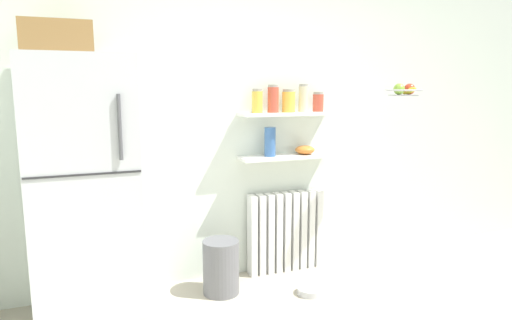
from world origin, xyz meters
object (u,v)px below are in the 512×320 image
Objects in this scene: shelf_bowl at (305,150)px; storage_jar_2 at (289,101)px; storage_jar_3 at (304,98)px; trash_bin at (221,267)px; hanging_fruit_basket at (404,91)px; storage_jar_0 at (257,101)px; pet_food_bowl at (310,291)px; storage_jar_1 at (273,99)px; vase at (270,142)px; refrigerator at (84,185)px; storage_jar_4 at (318,102)px; radiator at (286,232)px.

storage_jar_2 is at bearing 180.00° from shelf_bowl.
storage_jar_3 reaches higher than trash_bin.
storage_jar_2 reaches higher than shelf_bowl.
hanging_fruit_basket reaches higher than shelf_bowl.
hanging_fruit_basket is at bearing -20.89° from storage_jar_0.
storage_jar_2 is at bearing 88.05° from pet_food_bowl.
shelf_bowl is at bearing -0.00° from storage_jar_2.
storage_jar_1 is 1.19× the size of storage_jar_2.
storage_jar_0 is 0.60m from shelf_bowl.
vase is 0.33m from shelf_bowl.
storage_jar_0 is at bearing -180.00° from storage_jar_1.
shelf_bowl is (0.02, 0.00, -0.44)m from storage_jar_3.
refrigerator is at bearing -179.53° from trash_bin.
storage_jar_0 is at bearing 180.00° from storage_jar_3.
storage_jar_0 is at bearing -180.00° from storage_jar_4.
pet_food_bowl is at bearing -22.77° from trash_bin.
storage_jar_0 is 0.83× the size of storage_jar_3.
vase is at bearing -180.00° from storage_jar_4.
storage_jar_1 is at bearing 180.00° from storage_jar_3.
pet_food_bowl is at bearing -91.83° from radiator.
refrigerator reaches higher than storage_jar_3.
trash_bin is at bearing -166.01° from storage_jar_3.
refrigerator is 1.84m from storage_jar_3.
radiator is at bearing 12.27° from storage_jar_1.
trash_bin is at bearing -168.02° from storage_jar_4.
pet_food_bowl is at bearing -108.31° from storage_jar_3.
refrigerator is 1.46m from vase.
shelf_bowl is at bearing 0.00° from storage_jar_3.
storage_jar_1 is at bearing 0.00° from storage_jar_0.
refrigerator is 10.56× the size of storage_jar_2.
storage_jar_4 reaches higher than radiator.
storage_jar_4 is 1.54m from pet_food_bowl.
storage_jar_0 is at bearing 180.00° from shelf_bowl.
storage_jar_2 is 0.94× the size of pet_food_bowl.
refrigerator is at bearing -172.02° from storage_jar_1.
trash_bin is (-0.52, -0.20, -1.28)m from storage_jar_1.
refrigerator is 2.86× the size of radiator.
storage_jar_1 is at bearing 180.00° from storage_jar_2.
hanging_fruit_basket is (0.82, -0.45, 1.21)m from radiator.
trash_bin is at bearing -163.21° from storage_jar_2.
storage_jar_1 is 0.41m from storage_jar_4.
storage_jar_1 is at bearing 7.98° from refrigerator.
storage_jar_1 is 1.05m from hanging_fruit_basket.
storage_jar_4 is 0.99× the size of shelf_bowl.
storage_jar_2 reaches higher than vase.
storage_jar_4 is (0.28, 0.00, -0.01)m from storage_jar_2.
storage_jar_1 reaches higher than shelf_bowl.
trash_bin is (-0.49, -0.20, -0.93)m from vase.
pet_food_bowl is (-0.02, -0.46, -1.45)m from storage_jar_2.
vase is at bearing 156.97° from hanging_fruit_basket.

